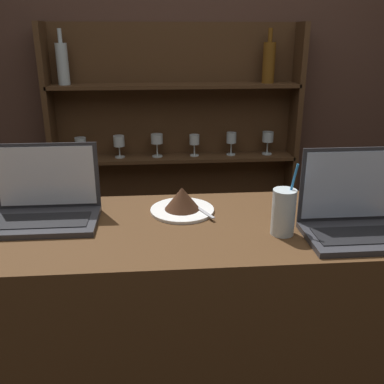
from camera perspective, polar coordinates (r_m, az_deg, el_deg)
name	(u,v)px	position (r m, az deg, el deg)	size (l,w,h in m)	color
bar_counter	(218,356)	(1.66, 3.49, -21.04)	(2.06, 0.54, 1.06)	#4C3019
back_wall	(189,83)	(2.61, -0.37, 14.34)	(7.00, 0.06, 2.70)	#4C3328
back_shelf	(176,163)	(2.62, -2.18, 3.87)	(1.45, 0.18, 1.69)	#472D19
laptop_near	(44,204)	(1.45, -19.10, -1.52)	(0.34, 0.21, 0.24)	#333338
laptop_far	(353,216)	(1.36, 20.73, -2.95)	(0.30, 0.21, 0.25)	#333338
cake_plate	(182,202)	(1.44, -1.31, -1.33)	(0.22, 0.22, 0.09)	white
water_glass	(283,212)	(1.30, 12.10, -2.62)	(0.07, 0.07, 0.22)	silver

